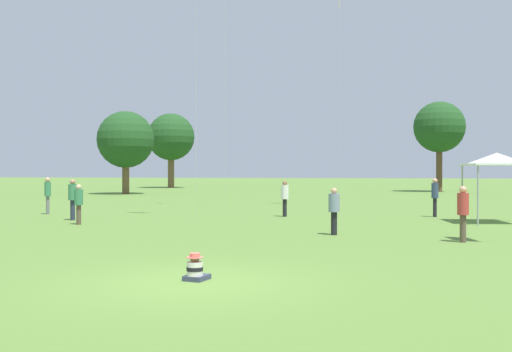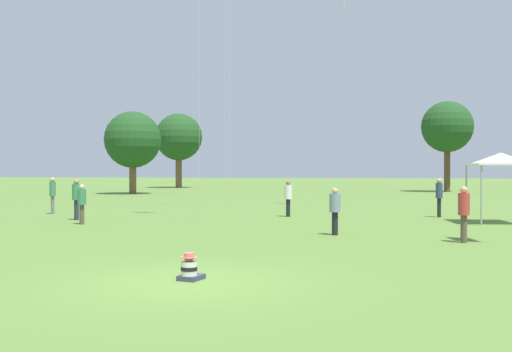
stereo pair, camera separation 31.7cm
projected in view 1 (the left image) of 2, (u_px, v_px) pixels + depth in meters
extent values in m
plane|color=#567A33|center=(192.00, 283.00, 11.66)|extent=(300.00, 300.00, 0.00)
cube|color=#383D56|center=(197.00, 277.00, 11.94)|extent=(0.50, 0.57, 0.10)
cylinder|color=silver|center=(195.00, 269.00, 11.86)|extent=(0.38, 0.38, 0.27)
cylinder|color=black|center=(195.00, 269.00, 11.86)|extent=(0.40, 0.40, 0.08)
sphere|color=brown|center=(195.00, 258.00, 11.85)|extent=(0.20, 0.20, 0.20)
cylinder|color=#E0665B|center=(195.00, 257.00, 11.85)|extent=(0.34, 0.34, 0.01)
cylinder|color=#E0665B|center=(195.00, 255.00, 11.85)|extent=(0.20, 0.20, 0.09)
cylinder|color=brown|center=(79.00, 215.00, 24.01)|extent=(0.25, 0.25, 0.79)
cylinder|color=#387A51|center=(79.00, 197.00, 24.00)|extent=(0.45, 0.45, 0.63)
sphere|color=#DBAD89|center=(79.00, 187.00, 24.00)|extent=(0.21, 0.21, 0.21)
cylinder|color=slate|center=(48.00, 205.00, 29.59)|extent=(0.21, 0.21, 0.90)
cylinder|color=#387A51|center=(48.00, 189.00, 29.58)|extent=(0.39, 0.39, 0.71)
sphere|color=tan|center=(48.00, 180.00, 29.57)|extent=(0.24, 0.24, 0.24)
cylinder|color=brown|center=(463.00, 229.00, 18.12)|extent=(0.24, 0.24, 0.84)
cylinder|color=#B23833|center=(463.00, 204.00, 18.11)|extent=(0.44, 0.44, 0.66)
sphere|color=tan|center=(463.00, 190.00, 18.11)|extent=(0.23, 0.23, 0.23)
cylinder|color=black|center=(285.00, 208.00, 28.09)|extent=(0.27, 0.27, 0.83)
cylinder|color=silver|center=(285.00, 192.00, 28.08)|extent=(0.49, 0.49, 0.66)
sphere|color=brown|center=(285.00, 183.00, 28.07)|extent=(0.22, 0.22, 0.22)
cylinder|color=black|center=(334.00, 223.00, 20.18)|extent=(0.24, 0.24, 0.78)
cylinder|color=gray|center=(334.00, 203.00, 20.17)|extent=(0.43, 0.43, 0.62)
sphere|color=tan|center=(334.00, 191.00, 20.17)|extent=(0.21, 0.21, 0.21)
cylinder|color=black|center=(435.00, 208.00, 27.90)|extent=(0.23, 0.23, 0.88)
cylinder|color=#334260|center=(435.00, 191.00, 27.89)|extent=(0.41, 0.41, 0.70)
sphere|color=tan|center=(435.00, 181.00, 27.88)|extent=(0.24, 0.24, 0.24)
cylinder|color=#282D42|center=(73.00, 210.00, 26.11)|extent=(0.28, 0.28, 0.88)
cylinder|color=#387A51|center=(73.00, 192.00, 26.10)|extent=(0.52, 0.52, 0.69)
sphere|color=#A37556|center=(73.00, 182.00, 26.10)|extent=(0.24, 0.24, 0.24)
cube|color=white|center=(497.00, 164.00, 24.65)|extent=(2.69, 2.69, 0.08)
cone|color=white|center=(497.00, 158.00, 24.65)|extent=(2.55, 2.55, 0.44)
cylinder|color=#99999E|center=(462.00, 193.00, 25.82)|extent=(0.07, 0.07, 2.39)
cylinder|color=#99999E|center=(478.00, 195.00, 23.64)|extent=(0.07, 0.07, 2.39)
cylinder|color=#BCB7A8|center=(339.00, 86.00, 34.79)|extent=(0.01, 0.01, 14.15)
cylinder|color=#BCB7A8|center=(196.00, 62.00, 26.26)|extent=(0.01, 0.01, 13.89)
cylinder|color=#BCB7A8|center=(225.00, 42.00, 33.22)|extent=(0.01, 0.01, 18.57)
cylinder|color=brown|center=(439.00, 166.00, 59.90)|extent=(0.60, 0.60, 5.10)
sphere|color=#1E471E|center=(439.00, 127.00, 59.86)|extent=(5.10, 5.10, 5.10)
cylinder|color=brown|center=(126.00, 175.00, 54.27)|extent=(0.64, 0.64, 3.54)
sphere|color=#1E471E|center=(126.00, 139.00, 54.24)|extent=(5.15, 5.15, 5.15)
cylinder|color=brown|center=(171.00, 169.00, 73.28)|extent=(0.78, 0.78, 4.66)
sphere|color=#1E471E|center=(171.00, 137.00, 73.24)|extent=(5.76, 5.76, 5.76)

